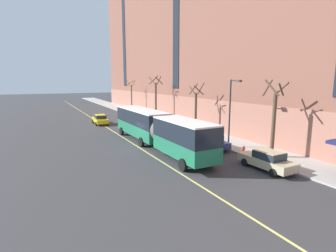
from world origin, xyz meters
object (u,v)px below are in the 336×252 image
city_bus (156,127)px  parked_car_silver_4 (150,121)px  street_tree_near_corner (274,118)px  street_tree_mid_block (196,108)px  parked_car_champagne_0 (267,160)px  parked_car_darkgray_3 (178,131)px  street_tree_far_downtown (131,96)px  street_lamp (231,106)px  street_tree_far_uptown (156,97)px  fire_hydrant (243,149)px  parked_car_white_1 (128,113)px  parked_car_navy_5 (211,141)px  taxi_cab (100,119)px

city_bus → parked_car_silver_4: city_bus is taller
street_tree_near_corner → street_tree_mid_block: bearing=89.9°
parked_car_champagne_0 → street_tree_mid_block: (2.84, 14.64, 2.66)m
parked_car_darkgray_3 → street_tree_far_downtown: street_tree_far_downtown is taller
city_bus → parked_car_darkgray_3: bearing=36.2°
street_tree_near_corner → street_lamp: bearing=104.4°
city_bus → parked_car_silver_4: bearing=69.7°
street_tree_mid_block → street_tree_far_uptown: bearing=90.1°
parked_car_champagne_0 → fire_hydrant: size_ratio=6.49×
parked_car_white_1 → parked_car_darkgray_3: 19.71m
parked_car_silver_4 → street_tree_far_uptown: size_ratio=0.55×
street_tree_mid_block → parked_car_darkgray_3: bearing=-167.5°
parked_car_silver_4 → street_tree_far_downtown: street_tree_far_downtown is taller
parked_car_darkgray_3 → street_tree_far_uptown: bearing=77.4°
parked_car_navy_5 → street_tree_near_corner: bearing=-60.6°
parked_car_white_1 → parked_car_darkgray_3: (-0.01, -19.71, -0.00)m
street_tree_mid_block → parked_car_navy_5: bearing=-111.8°
parked_car_navy_5 → street_tree_far_uptown: 20.47m
parked_car_navy_5 → city_bus: bearing=144.8°
parked_car_silver_4 → street_tree_far_uptown: bearing=54.4°
city_bus → street_lamp: bearing=-32.6°
parked_car_silver_4 → street_lamp: bearing=-83.6°
parked_car_white_1 → parked_car_navy_5: 26.43m
parked_car_navy_5 → taxi_cab: (-6.57, 20.92, 0.00)m
parked_car_darkgray_3 → street_tree_near_corner: bearing=-76.1°
city_bus → fire_hydrant: size_ratio=26.18×
street_lamp → street_tree_near_corner: bearing=-75.6°
street_tree_near_corner → fire_hydrant: size_ratio=9.61×
parked_car_darkgray_3 → fire_hydrant: parked_car_darkgray_3 is taller
parked_car_white_1 → parked_car_champagne_0: bearing=-89.8°
parked_car_champagne_0 → fire_hydrant: 4.62m
parked_car_navy_5 → street_tree_far_uptown: bearing=81.6°
parked_car_darkgray_3 → street_tree_mid_block: bearing=12.5°
parked_car_champagne_0 → street_tree_far_downtown: size_ratio=0.68×
parked_car_darkgray_3 → street_tree_far_uptown: 13.98m
street_tree_mid_block → street_tree_far_downtown: (-0.01, 25.27, 0.16)m
parked_car_white_1 → street_tree_mid_block: size_ratio=0.69×
parked_car_champagne_0 → taxi_cab: same height
parked_car_silver_4 → street_tree_far_downtown: (3.00, 16.85, 2.82)m
parked_car_silver_4 → taxi_cab: size_ratio=0.88×
parked_car_navy_5 → taxi_cab: same height
street_lamp → fire_hydrant: street_lamp is taller
city_bus → street_tree_far_uptown: bearing=65.4°
parked_car_white_1 → street_tree_far_downtown: (2.94, 6.22, 2.82)m
parked_car_navy_5 → street_tree_far_downtown: 32.90m
city_bus → street_lamp: size_ratio=2.72×
parked_car_white_1 → taxi_cab: size_ratio=0.94×
taxi_cab → street_tree_far_uptown: bearing=-5.6°
parked_car_silver_4 → taxi_cab: bearing=141.8°
parked_car_darkgray_3 → taxi_cab: same height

